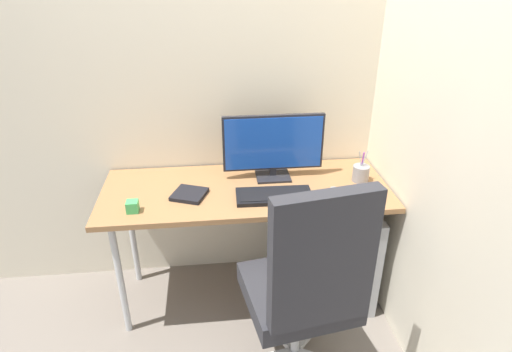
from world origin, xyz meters
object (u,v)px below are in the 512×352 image
Objects in this scene: monitor at (273,145)px; pen_holder at (361,173)px; office_chair at (307,285)px; mouse at (336,192)px; desk_clamp_accessory at (132,206)px; filing_cabinet at (336,248)px; notebook at (189,194)px; keyboard at (274,196)px.

pen_holder is (0.48, -0.10, -0.15)m from monitor.
office_chair is 0.79m from pen_holder.
desk_clamp_accessory reaches higher than mouse.
office_chair is 0.82m from monitor.
pen_holder is at bearing 24.20° from mouse.
notebook is (-0.84, -0.04, 0.45)m from filing_cabinet.
keyboard is at bearing 98.66° from office_chair.
pen_holder reaches higher than filing_cabinet.
office_chair is 2.80× the size of keyboard.
office_chair is at bearing -118.30° from filing_cabinet.
office_chair reaches higher than pen_holder.
monitor is (-0.05, 0.73, 0.36)m from office_chair.
desk_clamp_accessory is at bearing 151.04° from office_chair.
pen_holder is (0.11, 0.03, 0.48)m from filing_cabinet.
pen_holder is (0.51, 0.14, 0.03)m from keyboard.
notebook is at bearing 24.69° from desk_clamp_accessory.
pen_holder is at bearing -12.04° from monitor.
keyboard is 2.19× the size of pen_holder.
monitor is at bearing 126.70° from mouse.
keyboard is 6.92× the size of desk_clamp_accessory.
filing_cabinet is 0.47m from mouse.
monitor is at bearing 21.96° from desk_clamp_accessory.
office_chair is 0.53m from keyboard.
monitor is 0.53m from notebook.
keyboard is at bearing -165.03° from filing_cabinet.
pen_holder is 0.95m from notebook.
pen_holder is at bearing 55.66° from office_chair.
office_chair is 2.01× the size of monitor.
keyboard is at bearing 4.77° from desk_clamp_accessory.
monitor is 3.06× the size of pen_holder.
mouse reaches higher than notebook.
mouse is (0.30, -0.24, -0.18)m from monitor.
office_chair reaches higher than monitor.
pen_holder is 3.16× the size of desk_clamp_accessory.
filing_cabinet is (0.32, 0.60, -0.27)m from office_chair.
pen_holder is (0.43, 0.63, 0.21)m from office_chair.
monitor reaches higher than filing_cabinet.
filing_cabinet is 1.21m from desk_clamp_accessory.
filing_cabinet is at bearing -164.70° from pen_holder.
mouse is (0.33, -0.01, 0.01)m from keyboard.
desk_clamp_accessory is at bearing 168.54° from mouse.
mouse is 1.77× the size of desk_clamp_accessory.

